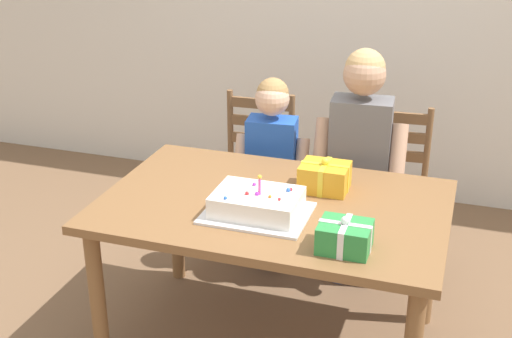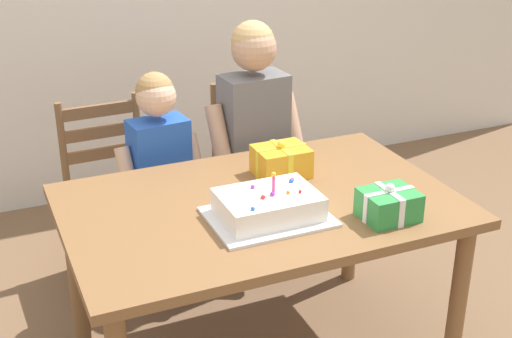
% 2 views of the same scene
% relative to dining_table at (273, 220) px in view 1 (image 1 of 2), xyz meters
% --- Properties ---
extents(back_wall, '(6.40, 0.11, 2.60)m').
position_rel_dining_table_xyz_m(back_wall, '(0.01, 1.93, 0.63)').
color(back_wall, silver).
rests_on(back_wall, ground).
extents(dining_table, '(1.52, 0.99, 0.76)m').
position_rel_dining_table_xyz_m(dining_table, '(0.00, 0.00, 0.00)').
color(dining_table, brown).
rests_on(dining_table, ground).
extents(birthday_cake, '(0.44, 0.34, 0.19)m').
position_rel_dining_table_xyz_m(birthday_cake, '(-0.03, -0.14, 0.14)').
color(birthday_cake, silver).
rests_on(birthday_cake, dining_table).
extents(gift_box_red_large, '(0.20, 0.17, 0.14)m').
position_rel_dining_table_xyz_m(gift_box_red_large, '(0.38, -0.31, 0.15)').
color(gift_box_red_large, '#2D8E42').
rests_on(gift_box_red_large, dining_table).
extents(gift_box_beside_cake, '(0.22, 0.19, 0.16)m').
position_rel_dining_table_xyz_m(gift_box_beside_cake, '(0.18, 0.20, 0.15)').
color(gift_box_beside_cake, gold).
rests_on(gift_box_beside_cake, dining_table).
extents(chair_left, '(0.44, 0.44, 0.92)m').
position_rel_dining_table_xyz_m(chair_left, '(-0.40, 0.91, -0.20)').
color(chair_left, brown).
rests_on(chair_left, ground).
extents(chair_right, '(0.45, 0.45, 0.92)m').
position_rel_dining_table_xyz_m(chair_right, '(0.39, 0.91, -0.20)').
color(chair_right, brown).
rests_on(chair_right, ground).
extents(child_older, '(0.49, 0.28, 1.31)m').
position_rel_dining_table_xyz_m(child_older, '(0.26, 0.67, 0.13)').
color(child_older, '#38426B').
rests_on(child_older, ground).
extents(child_younger, '(0.42, 0.25, 1.13)m').
position_rel_dining_table_xyz_m(child_younger, '(-0.21, 0.67, 0.02)').
color(child_younger, '#38426B').
rests_on(child_younger, ground).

